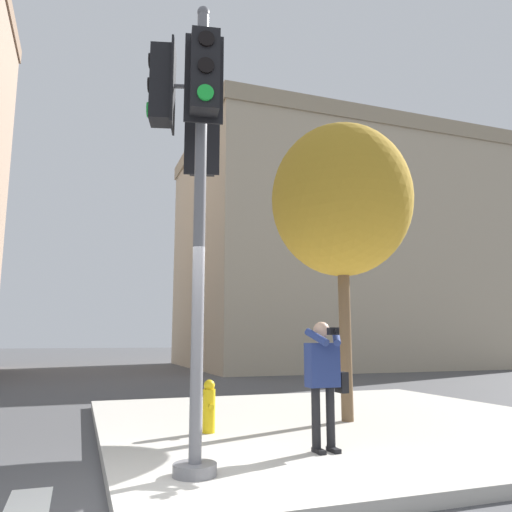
# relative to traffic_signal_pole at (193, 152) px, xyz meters

# --- Properties ---
(sidewalk_corner) EXTENTS (8.00, 8.00, 0.15)m
(sidewalk_corner) POSITION_rel_traffic_signal_pole_xyz_m (3.25, 2.70, -3.50)
(sidewalk_corner) COLOR #BCB7AD
(sidewalk_corner) RESTS_ON ground_plane
(traffic_signal_pole) EXTENTS (0.91, 1.23, 5.24)m
(traffic_signal_pole) POSITION_rel_traffic_signal_pole_xyz_m (0.00, 0.00, 0.00)
(traffic_signal_pole) COLOR slate
(traffic_signal_pole) RESTS_ON sidewalk_corner
(person_photographer) EXTENTS (0.58, 0.54, 1.58)m
(person_photographer) POSITION_rel_traffic_signal_pole_xyz_m (1.84, 0.52, -2.49)
(person_photographer) COLOR black
(person_photographer) RESTS_ON sidewalk_corner
(street_tree) EXTENTS (2.51, 2.51, 5.21)m
(street_tree) POSITION_rel_traffic_signal_pole_xyz_m (3.24, 2.43, 0.39)
(street_tree) COLOR brown
(street_tree) RESTS_ON sidewalk_corner
(fire_hydrant) EXTENTS (0.18, 0.24, 0.76)m
(fire_hydrant) POSITION_rel_traffic_signal_pole_xyz_m (0.78, 2.19, -3.05)
(fire_hydrant) COLOR yellow
(fire_hydrant) RESTS_ON sidewalk_corner
(building_right) EXTENTS (17.30, 12.13, 12.61)m
(building_right) POSITION_rel_traffic_signal_pole_xyz_m (12.94, 20.20, 2.74)
(building_right) COLOR tan
(building_right) RESTS_ON ground_plane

